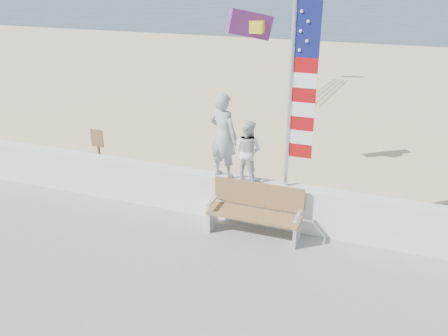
{
  "coord_description": "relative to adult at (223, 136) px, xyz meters",
  "views": [
    {
      "loc": [
        3.18,
        -6.26,
        5.0
      ],
      "look_at": [
        0.2,
        1.8,
        1.35
      ],
      "focal_mm": 38.0,
      "sensor_mm": 36.0,
      "label": 1
    }
  ],
  "objects": [
    {
      "name": "ground",
      "position": [
        -0.11,
        -2.0,
        -1.94
      ],
      "size": [
        220.0,
        220.0,
        0.0
      ],
      "primitive_type": "plane",
      "color": "#2D435A",
      "rests_on": "ground"
    },
    {
      "name": "sand",
      "position": [
        -0.11,
        7.0,
        -1.9
      ],
      "size": [
        90.0,
        40.0,
        0.08
      ],
      "primitive_type": "cube",
      "color": "beige",
      "rests_on": "ground"
    },
    {
      "name": "seawall",
      "position": [
        -0.11,
        0.0,
        -1.31
      ],
      "size": [
        30.0,
        0.35,
        0.9
      ],
      "primitive_type": "cube",
      "color": "white",
      "rests_on": "boardwalk"
    },
    {
      "name": "adult",
      "position": [
        0.0,
        0.0,
        0.0
      ],
      "size": [
        0.72,
        0.58,
        1.73
      ],
      "primitive_type": "imported",
      "rotation": [
        0.0,
        0.0,
        2.84
      ],
      "color": "#9C9EA2",
      "rests_on": "seawall"
    },
    {
      "name": "child",
      "position": [
        0.5,
        0.0,
        -0.24
      ],
      "size": [
        0.69,
        0.59,
        1.24
      ],
      "primitive_type": "imported",
      "rotation": [
        0.0,
        0.0,
        2.93
      ],
      "color": "silver",
      "rests_on": "seawall"
    },
    {
      "name": "bench",
      "position": [
        0.83,
        -0.45,
        -1.25
      ],
      "size": [
        1.8,
        0.57,
        1.0
      ],
      "color": "olive",
      "rests_on": "boardwalk"
    },
    {
      "name": "flag",
      "position": [
        1.42,
        -0.0,
        1.05
      ],
      "size": [
        0.5,
        0.08,
        3.5
      ],
      "color": "silver",
      "rests_on": "seawall"
    },
    {
      "name": "parafoil_kite",
      "position": [
        -0.28,
        2.56,
        1.84
      ],
      "size": [
        1.05,
        0.84,
        0.75
      ],
      "color": "red",
      "rests_on": "ground"
    },
    {
      "name": "sign",
      "position": [
        -3.32,
        0.5,
        -1.0
      ],
      "size": [
        0.32,
        0.07,
        1.46
      ],
      "color": "brown",
      "rests_on": "sand"
    }
  ]
}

